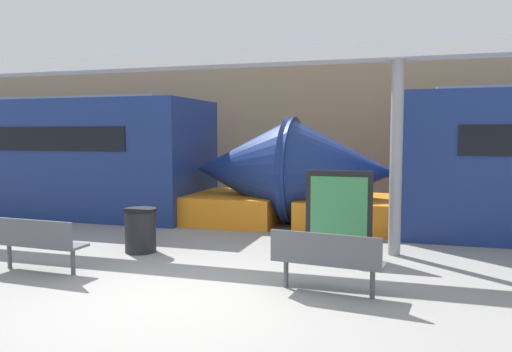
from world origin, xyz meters
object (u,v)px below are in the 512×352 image
object	(u,v)px
bench_far	(36,240)
poster_board	(339,213)
support_column_near	(396,159)
trash_bin	(140,230)
bench_near	(326,257)

from	to	relation	value
bench_far	poster_board	size ratio (longest dim) A/B	1.04
bench_far	support_column_near	size ratio (longest dim) A/B	0.46
trash_bin	support_column_near	world-z (taller)	support_column_near
bench_near	support_column_near	distance (m)	3.04
bench_near	poster_board	distance (m)	2.27
bench_far	trash_bin	xyz separation A→B (m)	(0.89, 1.72, -0.11)
trash_bin	support_column_near	bearing A→B (deg)	14.19
support_column_near	bench_near	bearing A→B (deg)	-107.78
bench_far	poster_board	xyz separation A→B (m)	(4.49, 2.49, 0.26)
poster_board	support_column_near	world-z (taller)	support_column_near
bench_far	support_column_near	world-z (taller)	support_column_near
bench_far	support_column_near	xyz separation A→B (m)	(5.46, 2.88, 1.24)
trash_bin	poster_board	world-z (taller)	poster_board
bench_far	poster_board	distance (m)	5.14
bench_near	support_column_near	xyz separation A→B (m)	(0.85, 2.64, 1.25)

